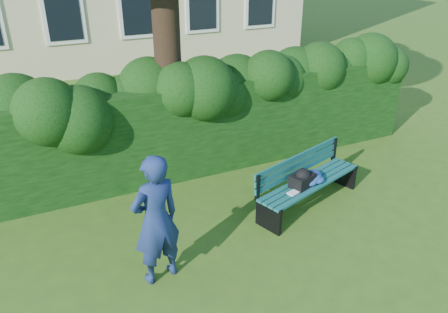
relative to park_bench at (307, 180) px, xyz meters
name	(u,v)px	position (x,y,z in m)	size (l,w,h in m)	color
ground	(240,223)	(-1.29, -0.01, -0.50)	(80.00, 80.00, 0.00)	#355419
hedge	(189,127)	(-1.29, 2.19, 0.40)	(10.00, 1.00, 1.80)	black
park_bench	(307,180)	(0.00, 0.00, 0.00)	(2.27, 1.20, 0.89)	#0E4648
man_reading	(156,220)	(-2.86, -0.68, 0.42)	(0.67, 0.44, 1.84)	navy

